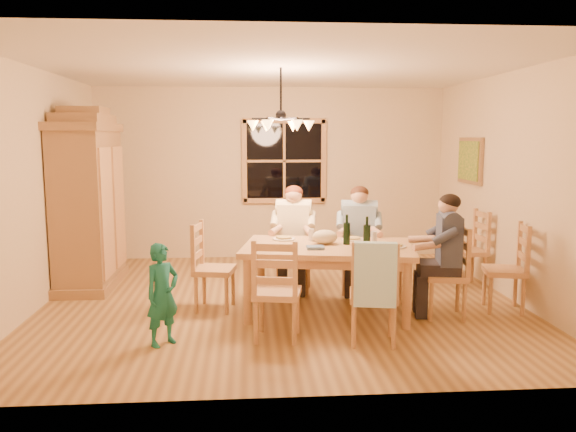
{
  "coord_description": "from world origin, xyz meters",
  "views": [
    {
      "loc": [
        -0.39,
        -6.44,
        1.92
      ],
      "look_at": [
        0.09,
        0.1,
        1.0
      ],
      "focal_mm": 35.0,
      "sensor_mm": 36.0,
      "label": 1
    }
  ],
  "objects": [
    {
      "name": "plate_woman",
      "position": [
        0.02,
        -0.14,
        0.77
      ],
      "size": [
        0.26,
        0.26,
        0.02
      ],
      "primitive_type": "cylinder",
      "color": "white",
      "rests_on": "dining_table"
    },
    {
      "name": "towel",
      "position": [
        0.75,
        -1.61,
        0.7
      ],
      "size": [
        0.39,
        0.16,
        0.58
      ],
      "primitive_type": "cube",
      "rotation": [
        0.0,
        0.0,
        -0.17
      ],
      "color": "#ABDBE7",
      "rests_on": "chair_near_right"
    },
    {
      "name": "wall_back",
      "position": [
        0.0,
        2.5,
        1.35
      ],
      "size": [
        5.5,
        0.02,
        2.7
      ],
      "primitive_type": "cube",
      "color": "beige",
      "rests_on": "floor"
    },
    {
      "name": "chair_near_left",
      "position": [
        -0.12,
        -1.26,
        0.3
      ],
      "size": [
        0.51,
        0.49,
        0.99
      ],
      "rotation": [
        0.0,
        0.0,
        -0.17
      ],
      "color": "tan",
      "rests_on": "floor"
    },
    {
      "name": "chandelier",
      "position": [
        -0.0,
        0.0,
        2.08
      ],
      "size": [
        0.77,
        0.68,
        0.71
      ],
      "color": "black",
      "rests_on": "ceiling"
    },
    {
      "name": "chair_spare_back",
      "position": [
        2.45,
        0.52,
        0.3
      ],
      "size": [
        0.44,
        0.46,
        0.99
      ],
      "rotation": [
        0.0,
        0.0,
        1.62
      ],
      "color": "tan",
      "rests_on": "floor"
    },
    {
      "name": "wine_bottle_b",
      "position": [
        0.88,
        -0.64,
        0.93
      ],
      "size": [
        0.08,
        0.08,
        0.33
      ],
      "primitive_type": "cylinder",
      "color": "black",
      "rests_on": "dining_table"
    },
    {
      "name": "adult_plaid_man",
      "position": [
        0.98,
        0.29,
        0.84
      ],
      "size": [
        0.45,
        0.48,
        0.87
      ],
      "rotation": [
        0.0,
        0.0,
        2.97
      ],
      "color": "teal",
      "rests_on": "floor"
    },
    {
      "name": "cloth_bundle",
      "position": [
        0.46,
        -0.41,
        0.84
      ],
      "size": [
        0.28,
        0.22,
        0.15
      ],
      "primitive_type": "ellipsoid",
      "color": "beige",
      "rests_on": "dining_table"
    },
    {
      "name": "chair_spare_front",
      "position": [
        2.45,
        -0.56,
        0.3
      ],
      "size": [
        0.51,
        0.53,
        0.99
      ],
      "rotation": [
        0.0,
        0.0,
        1.34
      ],
      "color": "tan",
      "rests_on": "floor"
    },
    {
      "name": "wall_left",
      "position": [
        -2.75,
        0.0,
        1.35
      ],
      "size": [
        0.02,
        5.0,
        2.7
      ],
      "primitive_type": "cube",
      "color": "beige",
      "rests_on": "floor"
    },
    {
      "name": "dining_table",
      "position": [
        0.48,
        -0.49,
        0.66
      ],
      "size": [
        1.99,
        1.41,
        0.76
      ],
      "rotation": [
        0.0,
        0.0,
        -0.17
      ],
      "color": "tan",
      "rests_on": "floor"
    },
    {
      "name": "chair_far_right",
      "position": [
        0.98,
        0.29,
        0.3
      ],
      "size": [
        0.51,
        0.49,
        0.99
      ],
      "rotation": [
        0.0,
        0.0,
        2.97
      ],
      "color": "tan",
      "rests_on": "floor"
    },
    {
      "name": "armoire",
      "position": [
        -2.42,
        0.88,
        1.06
      ],
      "size": [
        0.66,
        1.4,
        2.3
      ],
      "color": "olive",
      "rests_on": "floor"
    },
    {
      "name": "child",
      "position": [
        -1.18,
        -1.33,
        0.48
      ],
      "size": [
        0.41,
        0.41,
        0.96
      ],
      "primitive_type": "imported",
      "rotation": [
        0.0,
        0.0,
        0.77
      ],
      "color": "#186F64",
      "rests_on": "floor"
    },
    {
      "name": "wine_glass_a",
      "position": [
        0.33,
        -0.24,
        0.83
      ],
      "size": [
        0.06,
        0.06,
        0.14
      ],
      "primitive_type": "cylinder",
      "color": "silver",
      "rests_on": "dining_table"
    },
    {
      "name": "wall_right",
      "position": [
        2.75,
        0.0,
        1.35
      ],
      "size": [
        0.02,
        5.0,
        2.7
      ],
      "primitive_type": "cube",
      "color": "beige",
      "rests_on": "floor"
    },
    {
      "name": "ceiling",
      "position": [
        0.0,
        0.0,
        2.7
      ],
      "size": [
        5.5,
        5.0,
        0.02
      ],
      "primitive_type": "cube",
      "color": "white",
      "rests_on": "wall_back"
    },
    {
      "name": "chair_end_left",
      "position": [
        -0.76,
        -0.27,
        0.3
      ],
      "size": [
        0.49,
        0.51,
        0.99
      ],
      "rotation": [
        0.0,
        0.0,
        -1.75
      ],
      "color": "tan",
      "rests_on": "floor"
    },
    {
      "name": "chair_near_right",
      "position": [
        0.78,
        -1.42,
        0.3
      ],
      "size": [
        0.51,
        0.49,
        0.99
      ],
      "rotation": [
        0.0,
        0.0,
        -0.17
      ],
      "color": "tan",
      "rests_on": "floor"
    },
    {
      "name": "plate_slate",
      "position": [
        1.17,
        -0.67,
        0.77
      ],
      "size": [
        0.26,
        0.26,
        0.02
      ],
      "primitive_type": "cylinder",
      "color": "white",
      "rests_on": "dining_table"
    },
    {
      "name": "floor",
      "position": [
        0.0,
        0.0,
        0.0
      ],
      "size": [
        5.5,
        5.5,
        0.0
      ],
      "primitive_type": "plane",
      "color": "olive",
      "rests_on": "ground"
    },
    {
      "name": "adult_woman",
      "position": [
        0.18,
        0.43,
        0.84
      ],
      "size": [
        0.45,
        0.48,
        0.87
      ],
      "rotation": [
        0.0,
        0.0,
        2.97
      ],
      "color": "#F2E8BB",
      "rests_on": "floor"
    },
    {
      "name": "adult_slate_man",
      "position": [
        1.73,
        -0.71,
        0.84
      ],
      "size": [
        0.48,
        0.45,
        0.87
      ],
      "rotation": [
        0.0,
        0.0,
        1.4
      ],
      "color": "#384059",
      "rests_on": "floor"
    },
    {
      "name": "chair_far_left",
      "position": [
        0.18,
        0.43,
        0.3
      ],
      "size": [
        0.51,
        0.49,
        0.99
      ],
      "rotation": [
        0.0,
        0.0,
        2.97
      ],
      "color": "tan",
      "rests_on": "floor"
    },
    {
      "name": "cap",
      "position": [
        0.99,
        -0.88,
        0.82
      ],
      "size": [
        0.2,
        0.2,
        0.11
      ],
      "primitive_type": "ellipsoid",
      "color": "beige",
      "rests_on": "dining_table"
    },
    {
      "name": "window",
      "position": [
        0.2,
        2.47,
        1.55
      ],
      "size": [
        1.3,
        0.06,
        1.3
      ],
      "color": "black",
      "rests_on": "wall_back"
    },
    {
      "name": "wine_bottle_a",
      "position": [
        0.69,
        -0.47,
        0.93
      ],
      "size": [
        0.08,
        0.08,
        0.33
      ],
      "primitive_type": "cylinder",
      "color": "black",
      "rests_on": "dining_table"
    },
    {
      "name": "plate_plaid",
      "position": [
        0.8,
        -0.24,
        0.77
      ],
      "size": [
        0.26,
        0.26,
        0.02
      ],
      "primitive_type": "cylinder",
      "color": "white",
      "rests_on": "dining_table"
    },
    {
      "name": "wine_glass_b",
      "position": [
        1.0,
        -0.46,
        0.83
      ],
      "size": [
        0.06,
        0.06,
        0.14
      ],
      "primitive_type": "cylinder",
      "color": "silver",
      "rests_on": "dining_table"
    },
    {
      "name": "chair_end_right",
      "position": [
        1.73,
        -0.71,
        0.3
      ],
      "size": [
        0.49,
        0.51,
        0.99
      ],
      "rotation": [
        0.0,
        0.0,
        1.4
      ],
      "color": "tan",
      "rests_on": "floor"
    },
    {
      "name": "painting",
      "position": [
        2.71,
        1.2,
        1.6
      ],
      "size": [
        0.06,
        0.78,
        0.64
      ],
      "color": "olive",
      "rests_on": "wall_right"
    },
    {
      "name": "napkin",
      "position": [
        0.32,
        -0.7,
        0.78
      ],
      "size": [
        0.2,
        0.17,
        0.03
      ],
      "primitive_type": "cube",
      "rotation": [
        0.0,
        0.0,
        -0.17
      ],
      "color": "slate",
      "rests_on": "dining_table"
    }
  ]
}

